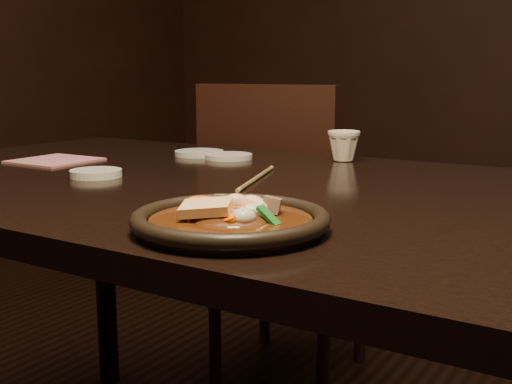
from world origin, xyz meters
The scene contains 10 objects.
table centered at (0.00, 0.00, 0.67)m, with size 1.60×0.90×0.75m.
chair centered at (-0.27, 0.65, 0.50)m, with size 0.47×0.47×0.91m.
plate centered at (0.21, -0.30, 0.76)m, with size 0.25×0.25×0.03m.
stirfry centered at (0.21, -0.30, 0.77)m, with size 0.15×0.14×0.05m.
soy_dish centered at (-0.25, -0.09, 0.76)m, with size 0.10×0.10×0.01m, color silver.
saucer_left centered at (-0.28, 0.26, 0.76)m, with size 0.12×0.12×0.01m, color silver.
saucer_right centered at (-0.18, 0.25, 0.76)m, with size 0.11×0.11×0.01m, color silver.
tea_cup centered at (0.06, 0.36, 0.79)m, with size 0.07×0.07×0.07m, color silver.
chopsticks centered at (0.03, 0.04, 0.75)m, with size 0.09×0.26×0.01m.
napkin centered at (-0.49, 0.01, 0.75)m, with size 0.16×0.16×0.00m, color #B26D70.
Camera 1 is at (0.66, -0.95, 0.95)m, focal length 45.00 mm.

